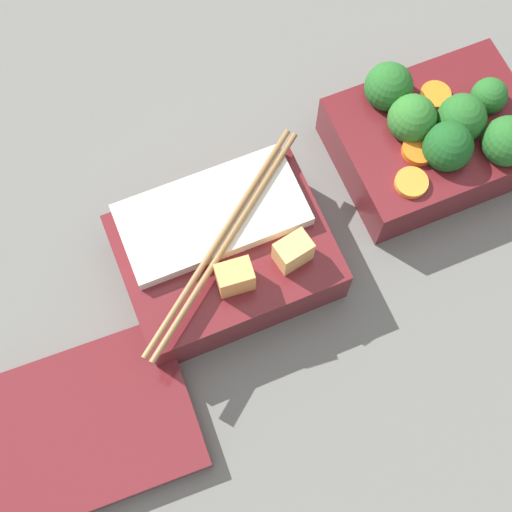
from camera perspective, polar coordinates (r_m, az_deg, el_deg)
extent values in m
plane|color=slate|center=(0.66, 4.37, 4.17)|extent=(3.00, 3.00, 0.00)
cube|color=maroon|center=(0.68, 14.00, 8.99)|extent=(0.17, 0.13, 0.05)
sphere|color=#236023|center=(0.65, 16.21, 10.39)|extent=(0.04, 0.04, 0.04)
sphere|color=#236023|center=(0.68, 18.15, 12.07)|extent=(0.03, 0.03, 0.03)
sphere|color=#236023|center=(0.66, 10.57, 13.18)|extent=(0.04, 0.04, 0.04)
sphere|color=#19511E|center=(0.64, 15.10, 8.45)|extent=(0.04, 0.04, 0.04)
sphere|color=#2D7028|center=(0.64, 12.38, 10.69)|extent=(0.04, 0.04, 0.04)
sphere|color=#236023|center=(0.66, 19.47, 8.66)|extent=(0.04, 0.04, 0.04)
cylinder|color=orange|center=(0.62, 12.33, 5.76)|extent=(0.04, 0.04, 0.01)
cylinder|color=orange|center=(0.64, 12.90, 8.29)|extent=(0.04, 0.04, 0.01)
cylinder|color=orange|center=(0.67, 14.15, 12.37)|extent=(0.04, 0.04, 0.01)
cube|color=maroon|center=(0.61, -2.44, -0.09)|extent=(0.17, 0.13, 0.05)
cube|color=silver|center=(0.59, -3.54, 3.27)|extent=(0.15, 0.08, 0.01)
cube|color=#EAB266|center=(0.57, 2.98, 0.35)|extent=(0.03, 0.02, 0.03)
cube|color=#F4A356|center=(0.56, -1.70, -1.70)|extent=(0.03, 0.02, 0.03)
cylinder|color=olive|center=(0.58, -2.89, 1.46)|extent=(0.18, 0.14, 0.01)
cylinder|color=olive|center=(0.58, -2.29, 1.14)|extent=(0.18, 0.14, 0.01)
cube|color=maroon|center=(0.61, -13.31, -13.10)|extent=(0.18, 0.14, 0.02)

